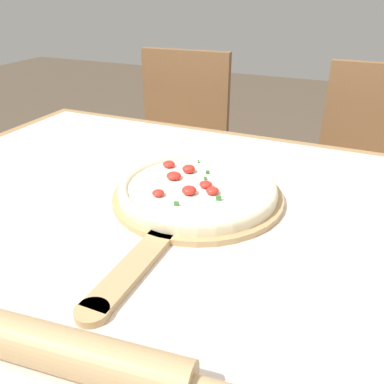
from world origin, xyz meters
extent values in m
cube|color=#A87F51|center=(0.00, 0.00, 0.73)|extent=(1.37, 1.02, 0.03)
cylinder|color=#A87F51|center=(-0.63, 0.46, 0.36)|extent=(0.06, 0.06, 0.72)
cube|color=silver|center=(0.00, 0.00, 0.75)|extent=(1.29, 0.94, 0.00)
cylinder|color=tan|center=(0.03, 0.07, 0.76)|extent=(0.35, 0.35, 0.01)
cube|color=tan|center=(0.03, -0.19, 0.76)|extent=(0.04, 0.21, 0.01)
cylinder|color=tan|center=(0.03, -0.30, 0.76)|extent=(0.05, 0.05, 0.01)
cylinder|color=beige|center=(0.03, 0.07, 0.77)|extent=(0.33, 0.33, 0.02)
torus|color=beige|center=(0.03, 0.07, 0.78)|extent=(0.33, 0.33, 0.02)
cylinder|color=white|center=(0.03, 0.07, 0.78)|extent=(0.29, 0.29, 0.00)
ellipsoid|color=red|center=(-0.01, 0.12, 0.79)|extent=(0.03, 0.03, 0.02)
ellipsoid|color=red|center=(-0.02, -0.01, 0.79)|extent=(0.02, 0.02, 0.01)
ellipsoid|color=red|center=(-0.07, 0.13, 0.79)|extent=(0.03, 0.03, 0.01)
ellipsoid|color=red|center=(0.07, 0.04, 0.79)|extent=(0.03, 0.03, 0.01)
ellipsoid|color=red|center=(-0.03, 0.07, 0.79)|extent=(0.03, 0.03, 0.01)
ellipsoid|color=red|center=(0.03, 0.02, 0.79)|extent=(0.03, 0.03, 0.02)
ellipsoid|color=red|center=(0.05, 0.07, 0.79)|extent=(0.03, 0.03, 0.01)
cube|color=#387533|center=(0.03, -0.03, 0.79)|extent=(0.01, 0.01, 0.01)
cube|color=#387533|center=(0.09, 0.02, 0.79)|extent=(0.01, 0.01, 0.01)
cube|color=#387533|center=(-0.01, 0.17, 0.78)|extent=(0.01, 0.01, 0.01)
cube|color=#387533|center=(0.03, 0.13, 0.79)|extent=(0.01, 0.01, 0.01)
cube|color=#387533|center=(0.03, 0.10, 0.78)|extent=(0.01, 0.01, 0.01)
cylinder|color=tan|center=(0.05, -0.38, 0.78)|extent=(0.32, 0.09, 0.05)
cube|color=brown|center=(-0.39, 0.76, 0.46)|extent=(0.42, 0.42, 0.02)
cube|color=brown|center=(-0.40, 0.94, 0.69)|extent=(0.38, 0.06, 0.44)
cylinder|color=brown|center=(-0.54, 0.59, 0.22)|extent=(0.04, 0.04, 0.45)
cylinder|color=brown|center=(-0.22, 0.61, 0.22)|extent=(0.04, 0.04, 0.45)
cylinder|color=brown|center=(-0.55, 0.91, 0.22)|extent=(0.04, 0.04, 0.45)
cylinder|color=brown|center=(-0.24, 0.93, 0.22)|extent=(0.04, 0.04, 0.45)
cube|color=brown|center=(0.37, 0.76, 0.46)|extent=(0.40, 0.40, 0.02)
cube|color=brown|center=(0.37, 0.94, 0.69)|extent=(0.38, 0.04, 0.44)
cylinder|color=brown|center=(0.21, 0.60, 0.22)|extent=(0.04, 0.04, 0.45)
cylinder|color=brown|center=(0.21, 0.92, 0.22)|extent=(0.04, 0.04, 0.45)
camera|label=1|loc=(0.32, -0.62, 1.15)|focal=38.00mm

